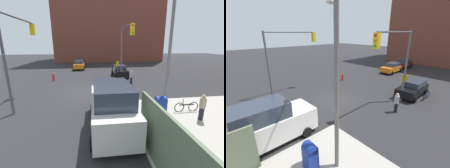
% 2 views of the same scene
% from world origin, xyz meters
% --- Properties ---
extents(ground_plane, '(120.00, 120.00, 0.00)m').
position_xyz_m(ground_plane, '(0.00, 0.00, 0.00)').
color(ground_plane, '#28282B').
extents(building_brick_west, '(16.00, 28.00, 22.04)m').
position_xyz_m(building_brick_west, '(-32.00, 5.48, 11.02)').
color(building_brick_west, brown).
rests_on(building_brick_west, ground).
extents(traffic_signal_nw_corner, '(5.40, 0.36, 6.50)m').
position_xyz_m(traffic_signal_nw_corner, '(-2.44, 4.50, 4.63)').
color(traffic_signal_nw_corner, '#59595B').
rests_on(traffic_signal_nw_corner, ground).
extents(traffic_signal_se_corner, '(5.60, 0.36, 6.50)m').
position_xyz_m(traffic_signal_se_corner, '(2.36, -4.50, 4.64)').
color(traffic_signal_se_corner, '#59595B').
rests_on(traffic_signal_se_corner, ground).
extents(street_lamp_corner, '(1.80, 2.21, 8.00)m').
position_xyz_m(street_lamp_corner, '(4.98, 5.50, 4.70)').
color(street_lamp_corner, slate).
rests_on(street_lamp_corner, ground).
extents(warning_sign_two_way, '(0.48, 0.48, 2.40)m').
position_xyz_m(warning_sign_two_way, '(-5.40, 4.19, 1.64)').
color(warning_sign_two_way, '#4C4C4C').
rests_on(warning_sign_two_way, ground).
extents(mailbox_blue, '(0.56, 0.64, 1.43)m').
position_xyz_m(mailbox_blue, '(6.20, 5.00, 0.76)').
color(mailbox_blue, navy).
rests_on(mailbox_blue, ground).
extents(fire_hydrant, '(0.26, 0.26, 0.94)m').
position_xyz_m(fire_hydrant, '(-5.00, -4.20, 0.49)').
color(fire_hydrant, red).
rests_on(fire_hydrant, ground).
extents(sedan_orange, '(4.08, 2.02, 1.62)m').
position_xyz_m(sedan_orange, '(-14.01, -1.69, 0.84)').
color(sedan_orange, orange).
rests_on(sedan_orange, ground).
extents(sedan_maroon, '(4.05, 2.02, 1.62)m').
position_xyz_m(sedan_maroon, '(-18.98, -1.92, 0.84)').
color(sedan_maroon, maroon).
rests_on(sedan_maroon, ground).
extents(sedan_black, '(4.22, 2.02, 1.62)m').
position_xyz_m(sedan_black, '(-6.60, 4.67, 0.84)').
color(sedan_black, black).
rests_on(sedan_black, ground).
extents(van_white_delivery, '(5.40, 2.32, 2.62)m').
position_xyz_m(van_white_delivery, '(7.02, 1.80, 1.28)').
color(van_white_delivery, white).
rests_on(van_white_delivery, ground).
extents(pedestrian_crossing, '(0.36, 0.36, 1.73)m').
position_xyz_m(pedestrian_crossing, '(-2.00, 5.20, 0.90)').
color(pedestrian_crossing, '#B2B2B7').
rests_on(pedestrian_crossing, ground).
extents(pedestrian_waiting, '(0.36, 0.36, 1.54)m').
position_xyz_m(pedestrian_waiting, '(-5.80, 3.80, 0.79)').
color(pedestrian_waiting, '#9E937A').
rests_on(pedestrian_waiting, ground).
extents(pedestrian_walking_north, '(0.36, 0.36, 1.65)m').
position_xyz_m(pedestrian_walking_north, '(6.80, 7.40, 0.85)').
color(pedestrian_walking_north, '#9E937A').
rests_on(pedestrian_walking_north, ground).
extents(bicycle_leaning_on_fence, '(0.05, 1.75, 0.97)m').
position_xyz_m(bicycle_leaning_on_fence, '(5.60, 7.20, 0.35)').
color(bicycle_leaning_on_fence, black).
rests_on(bicycle_leaning_on_fence, ground).
extents(bicycle_at_crosswalk, '(1.75, 0.05, 0.97)m').
position_xyz_m(bicycle_at_crosswalk, '(-6.80, 6.00, 0.35)').
color(bicycle_at_crosswalk, black).
rests_on(bicycle_at_crosswalk, ground).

